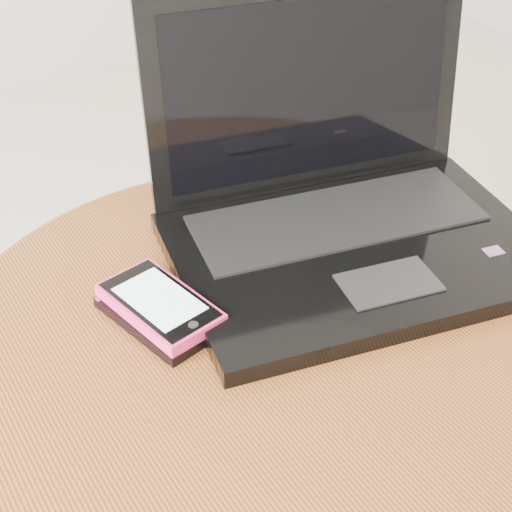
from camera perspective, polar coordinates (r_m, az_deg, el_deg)
table at (r=0.85m, az=0.41°, el=-10.88°), size 0.65×0.65×0.52m
laptop at (r=0.87m, az=6.36°, el=3.89°), size 0.45×0.38×0.26m
phone_black at (r=0.78m, az=-7.25°, el=-4.39°), size 0.09×0.14×0.01m
phone_pink at (r=0.77m, az=-7.08°, el=-3.55°), size 0.09×0.14×0.02m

